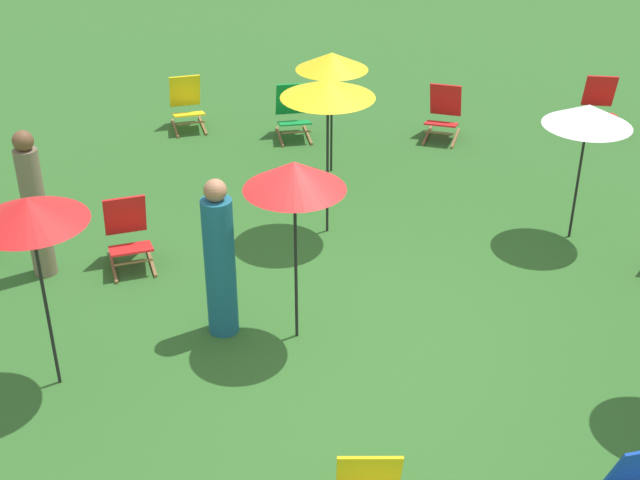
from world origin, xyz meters
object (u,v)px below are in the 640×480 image
deckchair_1 (443,114)px  deckchair_5 (128,235)px  deckchair_3 (187,105)px  umbrella_1 (588,115)px  umbrella_4 (332,61)px  deckchair_4 (293,113)px  deckchair_0 (599,105)px  person_1 (220,262)px  umbrella_2 (29,211)px  umbrella_3 (328,89)px  umbrella_0 (294,176)px  person_0 (35,206)px

deckchair_1 → deckchair_5: 5.62m
deckchair_3 → umbrella_1: (5.11, -3.71, 1.22)m
deckchair_1 → deckchair_3: bearing=-169.8°
deckchair_3 → umbrella_4: 3.07m
deckchair_4 → deckchair_0: bearing=-5.7°
person_1 → umbrella_2: bearing=-118.7°
deckchair_1 → umbrella_3: umbrella_3 is taller
deckchair_3 → umbrella_2: bearing=-108.7°
deckchair_0 → umbrella_0: (-4.75, -5.62, 1.43)m
deckchair_3 → deckchair_4: same height
umbrella_3 → person_1: (-1.12, -2.12, -1.04)m
deckchair_5 → umbrella_2: size_ratio=0.44×
deckchair_1 → deckchair_4: same height
deckchair_0 → deckchair_1: size_ratio=0.96×
deckchair_3 → umbrella_2: (-0.49, -6.46, 1.46)m
umbrella_2 → umbrella_3: (2.62, 2.96, 0.02)m
deckchair_1 → deckchair_4: (-2.31, 0.08, 0.00)m
deckchair_3 → person_1: 5.73m
deckchair_3 → umbrella_2: size_ratio=0.44×
umbrella_0 → umbrella_4: 4.07m
umbrella_2 → deckchair_1: bearing=53.2°
deckchair_1 → umbrella_0: size_ratio=0.44×
deckchair_3 → person_1: person_1 is taller
umbrella_0 → umbrella_2: (-2.25, -0.72, 0.03)m
deckchair_4 → umbrella_0: bearing=-98.0°
deckchair_5 → umbrella_2: bearing=-114.6°
deckchair_0 → deckchair_5: bearing=-140.0°
deckchair_1 → umbrella_1: size_ratio=0.50×
deckchair_4 → umbrella_1: bearing=-52.8°
umbrella_0 → person_1: umbrella_0 is taller
person_1 → person_0: bearing=-176.8°
deckchair_1 → deckchair_3: 4.02m
umbrella_2 → umbrella_3: 3.95m
person_1 → deckchair_1: bearing=92.0°
deckchair_4 → umbrella_4: bearing=-76.1°
person_1 → deckchair_4: bearing=114.8°
deckchair_1 → deckchair_3: size_ratio=1.01×
deckchair_0 → umbrella_2: umbrella_2 is taller
person_1 → umbrella_1: bearing=57.2°
deckchair_0 → umbrella_0: bearing=-121.7°
umbrella_1 → umbrella_4: 3.51m
umbrella_3 → umbrella_4: bearing=86.7°
deckchair_5 → deckchair_0: bearing=14.7°
deckchair_1 → person_0: size_ratio=0.50×
umbrella_3 → umbrella_4: 1.82m
deckchair_4 → person_0: 4.96m
deckchair_4 → person_1: 5.29m
deckchair_0 → umbrella_4: (-4.28, -1.58, 1.24)m
umbrella_3 → deckchair_0: bearing=37.7°
deckchair_4 → deckchair_5: (-1.87, -3.84, 0.00)m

